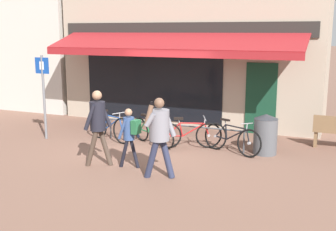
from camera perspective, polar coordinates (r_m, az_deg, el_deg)
name	(u,v)px	position (r m, az deg, el deg)	size (l,w,h in m)	color
ground_plane	(147,149)	(10.90, -2.82, -4.59)	(160.00, 160.00, 0.00)	brown
shop_front	(195,35)	(14.54, 3.71, 10.83)	(8.57, 4.48, 5.73)	tan
neighbour_building	(36,34)	(18.61, -17.50, 10.45)	(5.42, 4.00, 5.71)	beige
bike_rack_rail	(173,127)	(11.18, 0.68, -1.61)	(3.93, 0.04, 0.57)	#47494F
bicycle_blue	(110,127)	(11.73, -7.88, -1.59)	(1.65, 0.64, 0.86)	black
bicycle_green	(152,132)	(11.21, -2.13, -2.21)	(1.60, 0.91, 0.83)	black
bicycle_red	(188,134)	(10.90, 2.78, -2.58)	(1.61, 0.79, 0.83)	black
bicycle_black	(232,138)	(10.60, 8.63, -3.09)	(1.64, 0.73, 0.85)	black
pedestrian_adult	(159,130)	(8.57, -1.20, -1.94)	(0.64, 0.64, 1.70)	#282D47
pedestrian_child	(130,131)	(9.28, -5.18, -2.06)	(0.51, 0.35, 1.35)	black
pedestrian_second_adult	(98,120)	(9.48, -9.49, -0.62)	(0.57, 0.61, 1.73)	#47382D
litter_bin	(265,134)	(10.65, 13.06, -2.46)	(0.59, 0.59, 1.01)	#515459
parking_sign	(43,88)	(12.16, -16.52, 3.56)	(0.44, 0.07, 2.35)	slate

